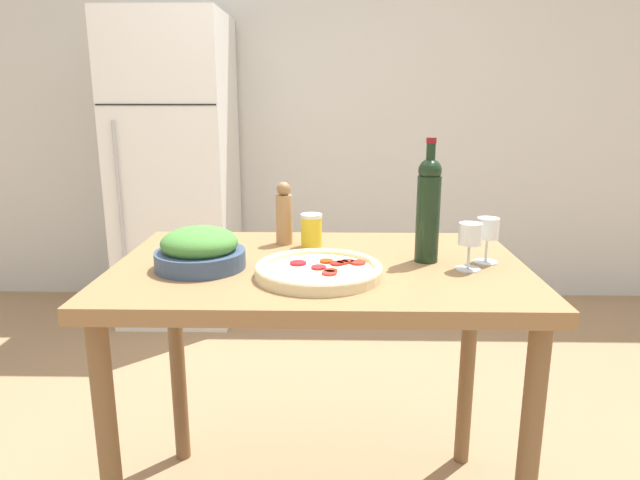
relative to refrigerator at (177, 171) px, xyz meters
The scene contains 10 objects.
wall_back 1.07m from the refrigerator, 23.00° to the left, with size 6.40×0.08×2.60m.
refrigerator is the anchor object (origin of this frame).
prep_counter 2.10m from the refrigerator, 63.82° to the right, with size 1.20×0.78×0.89m.
wine_bottle 2.23m from the refrigerator, 56.19° to the right, with size 0.07×0.07×0.36m.
wine_glass_near 2.36m from the refrigerator, 55.19° to the right, with size 0.07×0.07×0.14m.
wine_glass_far 2.34m from the refrigerator, 52.81° to the right, with size 0.07×0.07×0.14m.
pepper_mill 1.83m from the refrigerator, 64.14° to the right, with size 0.05×0.05×0.21m.
salad_bowl 2.02m from the refrigerator, 73.25° to the right, with size 0.26×0.26×0.12m.
homemade_pizza 2.21m from the refrigerator, 65.33° to the right, with size 0.35×0.35×0.04m.
salt_canister 1.91m from the refrigerator, 62.15° to the right, with size 0.07×0.07×0.11m.
Camera 1 is at (0.03, -1.62, 1.37)m, focal length 32.00 mm.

